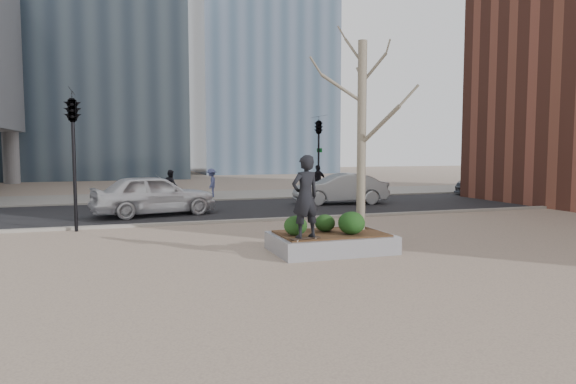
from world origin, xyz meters
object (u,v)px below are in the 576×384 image
object	(u,v)px
skateboarder	(305,197)
police_car	(154,195)
skateboard	(305,239)
planter	(331,243)

from	to	relation	value
skateboarder	police_car	world-z (taller)	skateboarder
skateboard	skateboarder	bearing A→B (deg)	0.00
skateboarder	police_car	size ratio (longest dim) A/B	0.41
planter	skateboard	world-z (taller)	skateboard
police_car	skateboard	bearing A→B (deg)	-175.50
planter	skateboarder	size ratio (longest dim) A/B	1.52
skateboard	police_car	xyz separation A→B (m)	(-2.87, 9.61, 0.35)
planter	skateboard	bearing A→B (deg)	-144.03
planter	skateboard	distance (m)	1.22
skateboarder	police_car	xyz separation A→B (m)	(-2.87, 9.61, -0.67)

